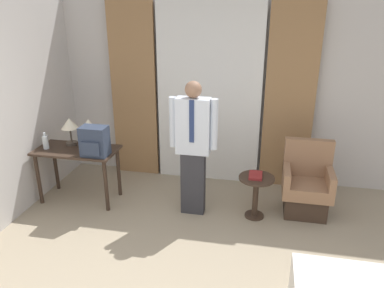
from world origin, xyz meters
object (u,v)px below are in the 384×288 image
object	(u,v)px
bottle_near_edge	(46,142)
person	(193,144)
desk	(77,158)
armchair	(306,187)
table_lamp_left	(70,126)
backpack	(94,141)
book	(256,175)
table_lamp_right	(89,127)
side_table	(256,190)

from	to	relation	value
bottle_near_edge	person	world-z (taller)	person
person	desk	bearing A→B (deg)	179.54
person	armchair	bearing A→B (deg)	11.15
desk	person	distance (m)	1.61
table_lamp_left	person	size ratio (longest dim) A/B	0.22
table_lamp_left	backpack	size ratio (longest dim) A/B	0.99
backpack	armchair	bearing A→B (deg)	8.69
book	person	bearing A→B (deg)	-176.38
table_lamp_left	table_lamp_right	size ratio (longest dim) A/B	1.00
person	armchair	size ratio (longest dim) A/B	1.83
table_lamp_right	armchair	world-z (taller)	table_lamp_right
backpack	person	bearing A→B (deg)	5.83
person	side_table	size ratio (longest dim) A/B	3.10
table_lamp_left	backpack	distance (m)	0.56
backpack	person	distance (m)	1.24
bottle_near_edge	book	size ratio (longest dim) A/B	0.94
backpack	table_lamp_right	bearing A→B (deg)	126.16
table_lamp_left	person	distance (m)	1.72
table_lamp_right	book	distance (m)	2.25
armchair	side_table	bearing A→B (deg)	-158.50
table_lamp_right	side_table	distance (m)	2.32
armchair	bottle_near_edge	bearing A→B (deg)	-174.56
desk	bottle_near_edge	bearing A→B (deg)	-171.88
desk	person	size ratio (longest dim) A/B	0.63
desk	bottle_near_edge	xyz separation A→B (m)	(-0.40, -0.06, 0.21)
armchair	table_lamp_left	bearing A→B (deg)	-177.74
desk	bottle_near_edge	size ratio (longest dim) A/B	4.82
table_lamp_left	armchair	size ratio (longest dim) A/B	0.40
table_lamp_right	side_table	size ratio (longest dim) A/B	0.68
table_lamp_right	side_table	bearing A→B (deg)	-3.16
table_lamp_left	book	xyz separation A→B (m)	(2.48, -0.11, -0.44)
bottle_near_edge	backpack	size ratio (longest dim) A/B	0.59
person	table_lamp_left	bearing A→B (deg)	174.83
table_lamp_left	side_table	size ratio (longest dim) A/B	0.68
person	book	bearing A→B (deg)	3.62
person	book	world-z (taller)	person
desk	book	world-z (taller)	desk
backpack	book	size ratio (longest dim) A/B	1.60
desk	table_lamp_left	bearing A→B (deg)	133.88
bottle_near_edge	person	xyz separation A→B (m)	(1.97, 0.04, 0.11)
bottle_near_edge	armchair	size ratio (longest dim) A/B	0.24
desk	table_lamp_right	size ratio (longest dim) A/B	2.86
backpack	armchair	size ratio (longest dim) A/B	0.40
table_lamp_left	backpack	world-z (taller)	backpack
table_lamp_right	bottle_near_edge	size ratio (longest dim) A/B	1.68
person	side_table	bearing A→B (deg)	2.34
armchair	desk	bearing A→B (deg)	-174.92
side_table	book	bearing A→B (deg)	133.87
table_lamp_left	book	size ratio (longest dim) A/B	1.58
desk	bottle_near_edge	distance (m)	0.45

